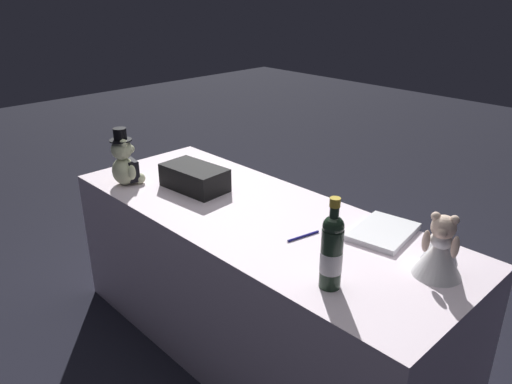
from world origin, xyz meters
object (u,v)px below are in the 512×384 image
(guestbook, at_px, (383,232))
(gift_case_black, at_px, (195,178))
(signing_pen, at_px, (302,236))
(teddy_bear_groom, at_px, (125,163))
(champagne_bottle, at_px, (332,251))
(teddy_bear_bride, at_px, (441,247))

(guestbook, bearing_deg, gift_case_black, 6.76)
(signing_pen, height_order, guestbook, guestbook)
(teddy_bear_groom, relative_size, signing_pen, 1.84)
(champagne_bottle, height_order, signing_pen, champagne_bottle)
(teddy_bear_groom, relative_size, guestbook, 1.01)
(teddy_bear_groom, relative_size, teddy_bear_bride, 1.24)
(gift_case_black, relative_size, guestbook, 1.18)
(teddy_bear_groom, height_order, gift_case_black, teddy_bear_groom)
(teddy_bear_bride, height_order, gift_case_black, teddy_bear_bride)
(teddy_bear_groom, bearing_deg, gift_case_black, -144.08)
(champagne_bottle, bearing_deg, signing_pen, -33.59)
(signing_pen, relative_size, guestbook, 0.55)
(champagne_bottle, relative_size, guestbook, 1.13)
(gift_case_black, bearing_deg, champagne_bottle, 168.94)
(champagne_bottle, relative_size, gift_case_black, 0.96)
(teddy_bear_bride, relative_size, guestbook, 0.82)
(teddy_bear_bride, bearing_deg, signing_pen, 16.69)
(teddy_bear_bride, xyz_separation_m, gift_case_black, (1.19, 0.15, -0.04))
(champagne_bottle, height_order, gift_case_black, champagne_bottle)
(teddy_bear_bride, distance_m, signing_pen, 0.52)
(signing_pen, bearing_deg, champagne_bottle, 146.41)
(teddy_bear_bride, height_order, champagne_bottle, champagne_bottle)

